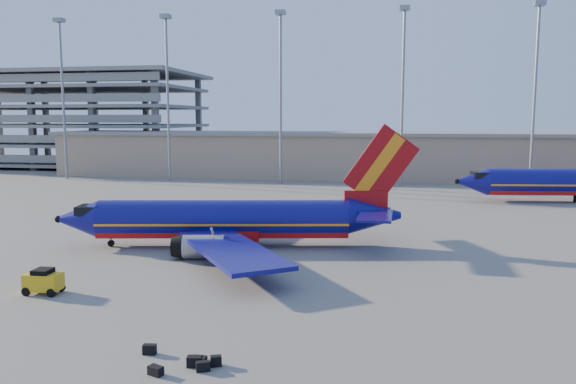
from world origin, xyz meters
The scene contains 7 objects.
ground centered at (0.00, 0.00, 0.00)m, with size 220.00×220.00×0.00m, color slate.
terminal_building centered at (10.00, 58.00, 4.32)m, with size 122.00×16.00×8.50m.
parking_garage centered at (-62.00, 74.05, 11.73)m, with size 62.00×32.00×21.40m.
light_mast_row centered at (5.00, 46.00, 17.55)m, with size 101.60×1.60×28.65m.
aircraft_main centered at (0.17, -1.29, 2.25)m, with size 30.91×29.46×10.55m.
baggage_tug centered at (-7.83, -16.29, 0.83)m, with size 2.28×1.44×1.60m.
luggage_pile centered at (4.75, -24.63, 0.23)m, with size 4.06×2.47×0.48m.
Camera 1 is at (13.62, -47.18, 10.96)m, focal length 35.00 mm.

